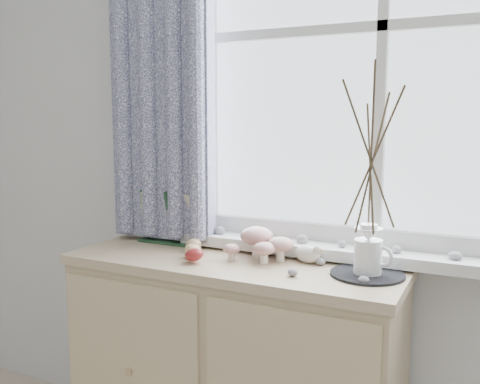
{
  "coord_description": "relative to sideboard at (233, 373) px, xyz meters",
  "views": [
    {
      "loc": [
        0.68,
        0.11,
        1.35
      ],
      "look_at": [
        -0.1,
        1.7,
        1.1
      ],
      "focal_mm": 40.0,
      "sensor_mm": 36.0,
      "label": 1
    }
  ],
  "objects": [
    {
      "name": "toadstool_cluster",
      "position": [
        0.09,
        0.05,
        0.49
      ],
      "size": [
        0.24,
        0.17,
        0.11
      ],
      "color": "white",
      "rests_on": "sideboard"
    },
    {
      "name": "crocheted_doily",
      "position": [
        0.47,
        0.02,
        0.43
      ],
      "size": [
        0.24,
        0.24,
        0.01
      ],
      "primitive_type": "cylinder",
      "color": "black",
      "rests_on": "sideboard"
    },
    {
      "name": "botanical_book",
      "position": [
        -0.33,
        0.09,
        0.53
      ],
      "size": [
        0.31,
        0.13,
        0.22
      ],
      "primitive_type": null,
      "rotation": [
        0.0,
        0.0,
        -0.0
      ],
      "color": "#1C3C24",
      "rests_on": "sideboard"
    },
    {
      "name": "wooden_eggs",
      "position": [
        -0.14,
        -0.04,
        0.45
      ],
      "size": [
        0.14,
        0.17,
        0.07
      ],
      "color": "tan",
      "rests_on": "sideboard"
    },
    {
      "name": "songbird_figurine",
      "position": [
        0.25,
        0.08,
        0.46
      ],
      "size": [
        0.14,
        0.09,
        0.07
      ],
      "primitive_type": null,
      "rotation": [
        0.0,
        0.0,
        -0.27
      ],
      "color": "white",
      "rests_on": "sideboard"
    },
    {
      "name": "twig_pitcher",
      "position": [
        0.47,
        0.02,
        0.81
      ],
      "size": [
        0.31,
        0.31,
        0.67
      ],
      "rotation": [
        0.0,
        0.0,
        -0.39
      ],
      "color": "white",
      "rests_on": "crocheted_doily"
    },
    {
      "name": "sideboard",
      "position": [
        0.0,
        0.0,
        0.0
      ],
      "size": [
        1.2,
        0.45,
        0.85
      ],
      "color": "tan",
      "rests_on": "ground"
    },
    {
      "name": "sideboard_pebbles",
      "position": [
        0.3,
        0.0,
        0.44
      ],
      "size": [
        0.33,
        0.23,
        0.02
      ],
      "color": "#99989B",
      "rests_on": "sideboard"
    }
  ]
}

